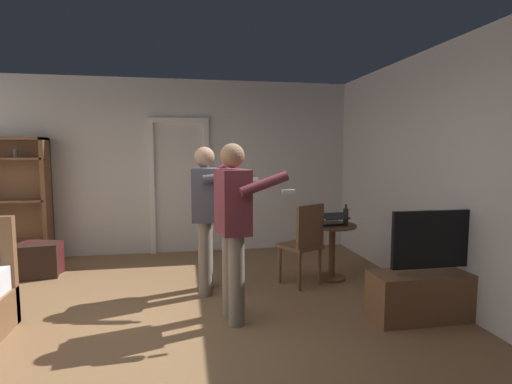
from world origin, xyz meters
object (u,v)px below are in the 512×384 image
Objects in this scene: bottle_on_table at (346,216)px; suitcase_small at (34,261)px; person_blue_shirt at (234,219)px; wooden_chair at (304,241)px; suitcase_dark at (40,258)px; person_striped_shirt at (206,209)px; bookshelf at (13,195)px; side_table at (332,243)px; laptop at (332,221)px; tv_flatscreen at (435,288)px.

bottle_on_table is 3.99m from suitcase_small.
bottle_on_table is 1.77m from person_blue_shirt.
suitcase_dark is (-3.27, 1.04, -0.33)m from wooden_chair.
person_striped_shirt is 2.95× the size of suitcase_small.
suitcase_dark is 0.87× the size of suitcase_small.
bookshelf is 3.20m from person_striped_shirt.
bookshelf is 1.08× the size of person_blue_shirt.
laptop reaches higher than side_table.
bookshelf is at bearing 143.65° from suitcase_dark.
wooden_chair is at bearing -157.07° from side_table.
tv_flatscreen reaches higher than side_table.
tv_flatscreen reaches higher than wooden_chair.
bookshelf is 3.86m from person_blue_shirt.
suitcase_dark is (0.56, -0.72, -0.77)m from bookshelf.
side_table is 0.42× the size of person_blue_shirt.
tv_flatscreen is 1.80× the size of side_table.
tv_flatscreen is at bearing -9.24° from person_blue_shirt.
tv_flatscreen is 0.75× the size of person_blue_shirt.
bottle_on_table is at bearing -29.74° from side_table.
wooden_chair is (-0.97, 1.13, 0.25)m from tv_flatscreen.
laptop is at bearing -21.11° from suitcase_small.
person_blue_shirt is 3.07m from suitcase_dark.
laptop is at bearing 167.36° from bottle_on_table.
bookshelf is at bearing 112.24° from suitcase_small.
bookshelf reaches higher than suitcase_dark.
bookshelf reaches higher than wooden_chair.
person_blue_shirt reaches higher than laptop.
wooden_chair is 0.59× the size of person_blue_shirt.
person_striped_shirt reaches higher than bottle_on_table.
person_blue_shirt is 3.43× the size of suitcase_dark.
tv_flatscreen is 4.76m from suitcase_dark.
suitcase_dark is (-3.67, 0.90, -0.54)m from laptop.
bottle_on_table is 3.99m from suitcase_dark.
laptop reaches higher than suitcase_dark.
suitcase_small is (-3.86, 0.80, -0.59)m from bottle_on_table.
person_striped_shirt is (-2.13, 1.12, 0.67)m from tv_flatscreen.
person_striped_shirt is (-0.21, 0.80, -0.02)m from person_blue_shirt.
person_blue_shirt reaches higher than suitcase_dark.
person_blue_shirt is at bearing -41.73° from bookshelf.
tv_flatscreen is at bearing -49.33° from wooden_chair.
person_blue_shirt reaches higher than bottle_on_table.
bottle_on_table is (-0.41, 1.22, 0.52)m from tv_flatscreen.
tv_flatscreen is 2.06m from person_blue_shirt.
suitcase_small is (-3.30, 0.90, -0.33)m from wooden_chair.
bottle_on_table is at bearing 108.42° from tv_flatscreen.
laptop is 0.22× the size of person_striped_shirt.
side_table is 0.38m from bottle_on_table.
side_table is (-0.55, 1.30, 0.18)m from tv_flatscreen.
bottle_on_table is 0.26× the size of wooden_chair.
bottle_on_table is 0.15× the size of person_blue_shirt.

